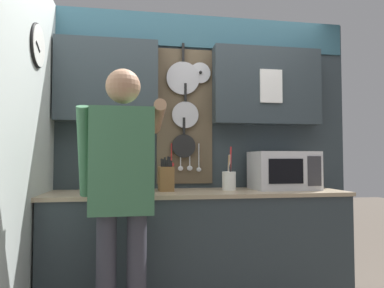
# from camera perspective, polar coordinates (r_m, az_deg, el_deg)

# --- Properties ---
(base_cabinet_counter) EXTENTS (2.33, 0.61, 0.93)m
(base_cabinet_counter) POSITION_cam_1_polar(r_m,az_deg,el_deg) (2.82, 1.10, -17.42)
(base_cabinet_counter) COLOR #2D383D
(base_cabinet_counter) RESTS_ON ground_plane
(back_wall_unit) EXTENTS (2.90, 0.22, 2.47)m
(back_wall_unit) POSITION_cam_1_polar(r_m,az_deg,el_deg) (3.01, 0.29, 3.68)
(back_wall_unit) COLOR #2D383D
(back_wall_unit) RESTS_ON ground_plane
(side_wall) EXTENTS (0.07, 1.60, 2.47)m
(side_wall) POSITION_cam_1_polar(r_m,az_deg,el_deg) (2.38, -26.23, -0.74)
(side_wall) COLOR silver
(side_wall) RESTS_ON ground_plane
(microwave) EXTENTS (0.52, 0.36, 0.32)m
(microwave) POSITION_cam_1_polar(r_m,az_deg,el_deg) (2.98, 14.99, -4.27)
(microwave) COLOR silver
(microwave) RESTS_ON base_cabinet_counter
(knife_block) EXTENTS (0.12, 0.16, 0.27)m
(knife_block) POSITION_cam_1_polar(r_m,az_deg,el_deg) (2.73, -4.36, -5.72)
(knife_block) COLOR brown
(knife_block) RESTS_ON base_cabinet_counter
(utensil_crock) EXTENTS (0.11, 0.11, 0.36)m
(utensil_crock) POSITION_cam_1_polar(r_m,az_deg,el_deg) (2.82, 6.19, -5.90)
(utensil_crock) COLOR white
(utensil_crock) RESTS_ON base_cabinet_counter
(person) EXTENTS (0.54, 0.68, 1.74)m
(person) POSITION_cam_1_polar(r_m,az_deg,el_deg) (2.15, -11.54, -6.29)
(person) COLOR #383842
(person) RESTS_ON ground_plane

